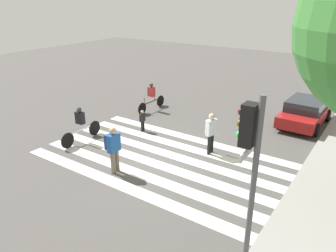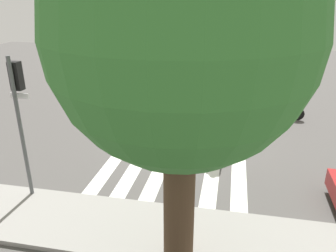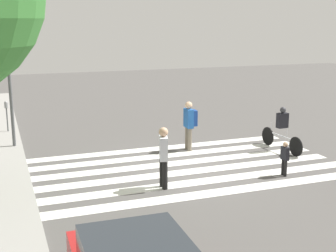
# 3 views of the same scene
# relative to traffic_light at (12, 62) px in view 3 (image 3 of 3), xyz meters

# --- Properties ---
(ground_plane) EXTENTS (60.00, 60.00, 0.00)m
(ground_plane) POSITION_rel_traffic_light_xyz_m (-4.24, -5.16, -3.25)
(ground_plane) COLOR #4C4947
(crosswalk_stripes) EXTENTS (5.48, 10.00, 0.01)m
(crosswalk_stripes) POSITION_rel_traffic_light_xyz_m (-4.24, -5.16, -3.24)
(crosswalk_stripes) COLOR silver
(crosswalk_stripes) RESTS_ON ground_plane
(traffic_light) EXTENTS (0.60, 0.50, 4.64)m
(traffic_light) POSITION_rel_traffic_light_xyz_m (0.00, 0.00, 0.00)
(traffic_light) COLOR #515456
(traffic_light) RESTS_ON ground_plane
(parking_meter) EXTENTS (0.15, 0.15, 1.43)m
(parking_meter) POSITION_rel_traffic_light_xyz_m (2.58, 0.27, -2.18)
(parking_meter) COLOR #515456
(parking_meter) RESTS_ON ground_plane
(pedestrian_adult_blue_shirt) EXTENTS (0.52, 0.44, 1.84)m
(pedestrian_adult_blue_shirt) POSITION_rel_traffic_light_xyz_m (-2.36, -6.00, -2.17)
(pedestrian_adult_blue_shirt) COLOR #6B6051
(pedestrian_adult_blue_shirt) RESTS_ON ground_plane
(pedestrian_adult_yellow_jacket) EXTENTS (0.31, 0.16, 1.09)m
(pedestrian_adult_yellow_jacket) POSITION_rel_traffic_light_xyz_m (-6.11, -7.62, -2.63)
(pedestrian_adult_yellow_jacket) COLOR black
(pedestrian_adult_yellow_jacket) RESTS_ON ground_plane
(pedestrian_adult_tall_backpack) EXTENTS (0.54, 0.36, 1.80)m
(pedestrian_adult_tall_backpack) POSITION_rel_traffic_light_xyz_m (-5.82, -3.73, -2.23)
(pedestrian_adult_tall_backpack) COLOR black
(pedestrian_adult_tall_backpack) RESTS_ON ground_plane
(cyclist_mid_street) EXTENTS (2.40, 0.41, 1.65)m
(cyclist_mid_street) POSITION_rel_traffic_light_xyz_m (-3.59, -9.18, -2.38)
(cyclist_mid_street) COLOR black
(cyclist_mid_street) RESTS_ON ground_plane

